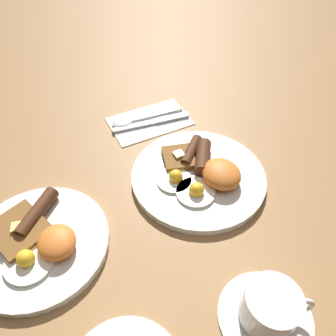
{
  "coord_description": "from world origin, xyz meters",
  "views": [
    {
      "loc": [
        -0.4,
        0.22,
        0.51
      ],
      "look_at": [
        0.03,
        0.06,
        0.03
      ],
      "focal_mm": 35.0,
      "sensor_mm": 36.0,
      "label": 1
    }
  ],
  "objects_px": {
    "breakfast_plate_near": "(200,174)",
    "spoon": "(130,121)",
    "breakfast_plate_far": "(38,241)",
    "teacup_near": "(270,310)",
    "knife": "(156,121)"
  },
  "relations": [
    {
      "from": "breakfast_plate_near",
      "to": "spoon",
      "type": "distance_m",
      "value": 0.25
    },
    {
      "from": "breakfast_plate_far",
      "to": "spoon",
      "type": "height_order",
      "value": "breakfast_plate_far"
    },
    {
      "from": "teacup_near",
      "to": "knife",
      "type": "xyz_separation_m",
      "value": [
        0.5,
        -0.0,
        -0.02
      ]
    },
    {
      "from": "breakfast_plate_near",
      "to": "spoon",
      "type": "xyz_separation_m",
      "value": [
        0.23,
        0.08,
        -0.01
      ]
    },
    {
      "from": "breakfast_plate_far",
      "to": "spoon",
      "type": "relative_size",
      "value": 1.33
    },
    {
      "from": "knife",
      "to": "spoon",
      "type": "relative_size",
      "value": 1.05
    },
    {
      "from": "breakfast_plate_far",
      "to": "teacup_near",
      "type": "xyz_separation_m",
      "value": [
        -0.25,
        -0.3,
        0.02
      ]
    },
    {
      "from": "knife",
      "to": "breakfast_plate_far",
      "type": "bearing_deg",
      "value": 41.05
    },
    {
      "from": "teacup_near",
      "to": "knife",
      "type": "relative_size",
      "value": 0.72
    },
    {
      "from": "knife",
      "to": "spoon",
      "type": "xyz_separation_m",
      "value": [
        0.02,
        0.06,
        0.0
      ]
    },
    {
      "from": "teacup_near",
      "to": "breakfast_plate_far",
      "type": "bearing_deg",
      "value": 50.72
    },
    {
      "from": "breakfast_plate_near",
      "to": "breakfast_plate_far",
      "type": "relative_size",
      "value": 1.12
    },
    {
      "from": "knife",
      "to": "breakfast_plate_near",
      "type": "bearing_deg",
      "value": 97.99
    },
    {
      "from": "knife",
      "to": "spoon",
      "type": "bearing_deg",
      "value": -19.91
    },
    {
      "from": "teacup_near",
      "to": "spoon",
      "type": "relative_size",
      "value": 0.76
    }
  ]
}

